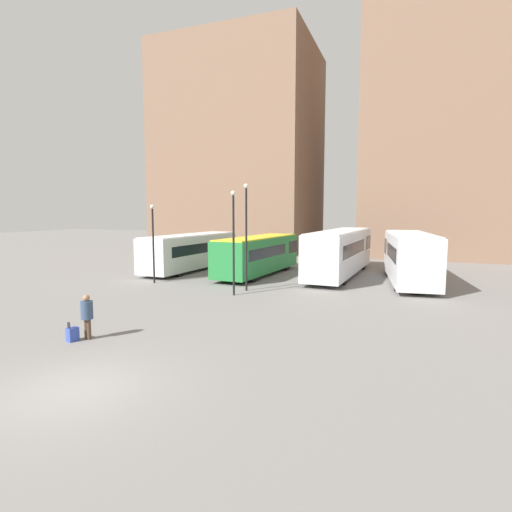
{
  "coord_description": "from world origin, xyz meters",
  "views": [
    {
      "loc": [
        8.09,
        -7.78,
        4.69
      ],
      "look_at": [
        0.67,
        11.79,
        2.39
      ],
      "focal_mm": 28.0,
      "sensor_mm": 36.0,
      "label": 1
    }
  ],
  "objects_px": {
    "bus_3": "(410,256)",
    "lamp_post_2": "(234,235)",
    "traveler": "(87,313)",
    "suitcase": "(73,334)",
    "bus_1": "(259,254)",
    "lamp_post_0": "(246,229)",
    "lamp_post_1": "(153,237)",
    "bus_0": "(192,250)",
    "bus_2": "(341,251)"
  },
  "relations": [
    {
      "from": "bus_0",
      "to": "traveler",
      "type": "distance_m",
      "value": 18.1
    },
    {
      "from": "suitcase",
      "to": "bus_1",
      "type": "bearing_deg",
      "value": 11.08
    },
    {
      "from": "bus_0",
      "to": "lamp_post_2",
      "type": "xyz_separation_m",
      "value": [
        7.31,
        -8.09,
        1.86
      ]
    },
    {
      "from": "bus_3",
      "to": "traveler",
      "type": "bearing_deg",
      "value": 139.44
    },
    {
      "from": "bus_3",
      "to": "lamp_post_0",
      "type": "height_order",
      "value": "lamp_post_0"
    },
    {
      "from": "lamp_post_0",
      "to": "lamp_post_1",
      "type": "xyz_separation_m",
      "value": [
        -6.76,
        0.26,
        -0.61
      ]
    },
    {
      "from": "suitcase",
      "to": "bus_2",
      "type": "bearing_deg",
      "value": -5.37
    },
    {
      "from": "traveler",
      "to": "suitcase",
      "type": "xyz_separation_m",
      "value": [
        -0.35,
        -0.38,
        -0.74
      ]
    },
    {
      "from": "lamp_post_0",
      "to": "lamp_post_1",
      "type": "relative_size",
      "value": 1.23
    },
    {
      "from": "traveler",
      "to": "lamp_post_2",
      "type": "relative_size",
      "value": 0.29
    },
    {
      "from": "bus_3",
      "to": "lamp_post_1",
      "type": "xyz_separation_m",
      "value": [
        -15.91,
        -5.96,
        1.28
      ]
    },
    {
      "from": "bus_0",
      "to": "bus_1",
      "type": "height_order",
      "value": "bus_0"
    },
    {
      "from": "traveler",
      "to": "lamp_post_1",
      "type": "bearing_deg",
      "value": 37.48
    },
    {
      "from": "traveler",
      "to": "lamp_post_1",
      "type": "height_order",
      "value": "lamp_post_1"
    },
    {
      "from": "traveler",
      "to": "suitcase",
      "type": "distance_m",
      "value": 0.9
    },
    {
      "from": "bus_3",
      "to": "suitcase",
      "type": "height_order",
      "value": "bus_3"
    },
    {
      "from": "bus_2",
      "to": "lamp_post_0",
      "type": "height_order",
      "value": "lamp_post_0"
    },
    {
      "from": "bus_0",
      "to": "bus_2",
      "type": "height_order",
      "value": "bus_2"
    },
    {
      "from": "suitcase",
      "to": "lamp_post_1",
      "type": "relative_size",
      "value": 0.14
    },
    {
      "from": "bus_3",
      "to": "lamp_post_0",
      "type": "relative_size",
      "value": 1.55
    },
    {
      "from": "bus_0",
      "to": "lamp_post_1",
      "type": "height_order",
      "value": "lamp_post_1"
    },
    {
      "from": "bus_0",
      "to": "traveler",
      "type": "xyz_separation_m",
      "value": [
        5.44,
        -17.25,
        -0.59
      ]
    },
    {
      "from": "bus_3",
      "to": "lamp_post_2",
      "type": "height_order",
      "value": "lamp_post_2"
    },
    {
      "from": "bus_1",
      "to": "lamp_post_0",
      "type": "height_order",
      "value": "lamp_post_0"
    },
    {
      "from": "bus_1",
      "to": "bus_2",
      "type": "relative_size",
      "value": 0.81
    },
    {
      "from": "bus_1",
      "to": "lamp_post_2",
      "type": "bearing_deg",
      "value": -165.15
    },
    {
      "from": "bus_3",
      "to": "bus_1",
      "type": "bearing_deg",
      "value": 83.62
    },
    {
      "from": "lamp_post_1",
      "to": "bus_1",
      "type": "bearing_deg",
      "value": 47.87
    },
    {
      "from": "bus_3",
      "to": "suitcase",
      "type": "distance_m",
      "value": 20.82
    },
    {
      "from": "bus_3",
      "to": "lamp_post_2",
      "type": "relative_size",
      "value": 1.68
    },
    {
      "from": "traveler",
      "to": "lamp_post_0",
      "type": "xyz_separation_m",
      "value": [
        2.02,
        10.67,
        2.7
      ]
    },
    {
      "from": "bus_2",
      "to": "traveler",
      "type": "bearing_deg",
      "value": 164.47
    },
    {
      "from": "traveler",
      "to": "bus_1",
      "type": "bearing_deg",
      "value": 12.22
    },
    {
      "from": "lamp_post_1",
      "to": "lamp_post_0",
      "type": "bearing_deg",
      "value": -2.18
    },
    {
      "from": "bus_1",
      "to": "traveler",
      "type": "distance_m",
      "value": 16.78
    },
    {
      "from": "bus_3",
      "to": "lamp_post_2",
      "type": "bearing_deg",
      "value": 122.65
    },
    {
      "from": "bus_0",
      "to": "lamp_post_0",
      "type": "relative_size",
      "value": 1.71
    },
    {
      "from": "bus_2",
      "to": "traveler",
      "type": "xyz_separation_m",
      "value": [
        -6.38,
        -18.7,
        -0.83
      ]
    },
    {
      "from": "bus_0",
      "to": "bus_1",
      "type": "xyz_separation_m",
      "value": [
        5.98,
        -0.49,
        -0.02
      ]
    },
    {
      "from": "suitcase",
      "to": "lamp_post_2",
      "type": "distance_m",
      "value": 10.3
    },
    {
      "from": "bus_0",
      "to": "lamp_post_2",
      "type": "distance_m",
      "value": 11.07
    },
    {
      "from": "bus_0",
      "to": "bus_1",
      "type": "relative_size",
      "value": 1.07
    },
    {
      "from": "suitcase",
      "to": "traveler",
      "type": "bearing_deg",
      "value": -28.94
    },
    {
      "from": "bus_2",
      "to": "bus_1",
      "type": "bearing_deg",
      "value": 111.71
    },
    {
      "from": "bus_3",
      "to": "traveler",
      "type": "xyz_separation_m",
      "value": [
        -11.18,
        -16.89,
        -0.8
      ]
    },
    {
      "from": "bus_1",
      "to": "bus_3",
      "type": "relative_size",
      "value": 1.03
    },
    {
      "from": "lamp_post_2",
      "to": "bus_0",
      "type": "bearing_deg",
      "value": 132.09
    },
    {
      "from": "lamp_post_2",
      "to": "bus_2",
      "type": "bearing_deg",
      "value": 64.71
    },
    {
      "from": "bus_1",
      "to": "lamp_post_1",
      "type": "xyz_separation_m",
      "value": [
        -5.27,
        -5.83,
        1.52
      ]
    },
    {
      "from": "bus_1",
      "to": "lamp_post_1",
      "type": "relative_size",
      "value": 1.96
    }
  ]
}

